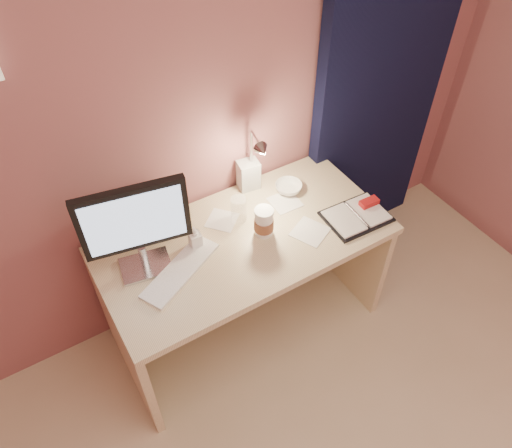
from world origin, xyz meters
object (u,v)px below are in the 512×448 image
desk (238,258)px  bowl (289,188)px  dark_jar (157,213)px  planner (357,215)px  keyboard (181,270)px  desk_lamp (264,159)px  coffee_cup (264,222)px  product_box (248,175)px  clear_cup (239,209)px  lotion_bottle (195,237)px  monitor (135,223)px

desk → bowl: 0.45m
dark_jar → planner: bearing=-27.7°
keyboard → desk_lamp: bearing=-4.7°
coffee_cup → bowl: coffee_cup is taller
product_box → desk_lamp: 0.18m
coffee_cup → clear_cup: coffee_cup is taller
coffee_cup → product_box: 0.35m
bowl → desk: bearing=-165.6°
planner → product_box: product_box is taller
clear_cup → keyboard: bearing=-158.7°
desk_lamp → coffee_cup: bearing=-110.9°
clear_cup → desk_lamp: 0.28m
keyboard → desk_lamp: desk_lamp is taller
planner → bowl: size_ratio=2.28×
planner → desk_lamp: (-0.31, 0.38, 0.22)m
keyboard → desk: bearing=-10.5°
coffee_cup → desk_lamp: bearing=58.0°
dark_jar → clear_cup: bearing=-24.6°
bowl → lotion_bottle: size_ratio=1.17×
monitor → bowl: bearing=16.8°
dark_jar → desk_lamp: 0.58m
keyboard → product_box: product_box is taller
keyboard → clear_cup: size_ratio=3.18×
planner → product_box: (-0.35, 0.48, 0.07)m
desk → desk_lamp: 0.54m
monitor → bowl: size_ratio=3.44×
desk → dark_jar: size_ratio=7.81×
desk → lotion_bottle: 0.36m
bowl → lotion_bottle: (-0.59, -0.10, 0.04)m
bowl → lotion_bottle: 0.60m
coffee_cup → clear_cup: size_ratio=1.14×
planner → lotion_bottle: size_ratio=2.67×
planner → keyboard: bearing=173.7°
keyboard → product_box: size_ratio=2.65×
dark_jar → lotion_bottle: bearing=-66.2°
planner → dark_jar: size_ratio=1.79×
dark_jar → product_box: (0.52, 0.02, -0.01)m
coffee_cup → product_box: (0.11, 0.33, 0.01)m
desk → bowl: size_ratio=9.95×
planner → bowl: 0.39m
clear_cup → lotion_bottle: (-0.26, -0.05, -0.01)m
monitor → keyboard: monitor is taller
keyboard → product_box: (0.56, 0.34, 0.07)m
keyboard → bowl: bearing=-11.5°
bowl → product_box: 0.22m
coffee_cup → product_box: bearing=71.4°
coffee_cup → dark_jar: 0.51m
coffee_cup → bowl: bearing=34.9°
desk → desk_lamp: size_ratio=3.73×
planner → clear_cup: 0.59m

